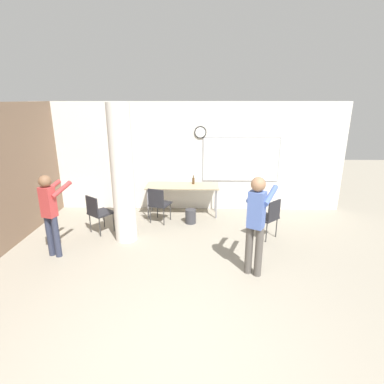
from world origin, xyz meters
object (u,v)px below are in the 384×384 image
(chair_near_pillar, at_px, (98,211))
(person_watching_back, at_px, (50,209))
(folding_table, at_px, (182,187))
(chair_mid_room, at_px, (268,216))
(chair_table_left, at_px, (159,202))
(bottle_on_table, at_px, (193,181))
(person_playing_side, at_px, (256,219))

(chair_near_pillar, height_order, person_watching_back, person_watching_back)
(folding_table, height_order, chair_mid_room, chair_mid_room)
(chair_table_left, relative_size, person_watching_back, 0.55)
(chair_table_left, distance_m, chair_near_pillar, 1.39)
(folding_table, relative_size, bottle_on_table, 7.92)
(person_watching_back, bearing_deg, person_playing_side, -8.20)
(bottle_on_table, bearing_deg, person_playing_side, -69.13)
(folding_table, xyz_separation_m, person_watching_back, (-2.29, -2.18, 0.21))
(bottle_on_table, distance_m, chair_table_left, 1.12)
(chair_table_left, distance_m, person_watching_back, 2.43)
(person_watching_back, bearing_deg, chair_near_pillar, 63.38)
(chair_near_pillar, bearing_deg, person_playing_side, -26.08)
(folding_table, distance_m, person_watching_back, 3.17)
(bottle_on_table, xyz_separation_m, chair_near_pillar, (-2.06, -1.31, -0.35))
(folding_table, xyz_separation_m, chair_mid_room, (1.88, -1.33, -0.21))
(chair_near_pillar, xyz_separation_m, person_watching_back, (-0.51, -1.01, 0.42))
(folding_table, bearing_deg, chair_near_pillar, -146.74)
(chair_table_left, relative_size, person_playing_side, 0.51)
(folding_table, xyz_separation_m, chair_table_left, (-0.53, -0.56, -0.21))
(person_playing_side, bearing_deg, person_watching_back, 171.80)
(chair_table_left, bearing_deg, bottle_on_table, 40.87)
(person_playing_side, relative_size, person_watching_back, 1.08)
(folding_table, bearing_deg, chair_table_left, -133.60)
(person_playing_side, bearing_deg, chair_near_pillar, 153.92)
(folding_table, bearing_deg, person_watching_back, -136.40)
(bottle_on_table, height_order, chair_near_pillar, bottle_on_table)
(folding_table, bearing_deg, bottle_on_table, 26.78)
(chair_mid_room, distance_m, chair_near_pillar, 3.67)
(folding_table, bearing_deg, person_playing_side, -63.37)
(chair_mid_room, xyz_separation_m, chair_near_pillar, (-3.66, 0.16, 0.00))
(folding_table, xyz_separation_m, chair_near_pillar, (-1.78, -1.17, -0.21))
(folding_table, height_order, person_playing_side, person_playing_side)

